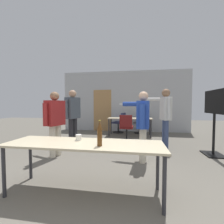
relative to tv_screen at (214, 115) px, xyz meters
The scene contains 13 objects.
back_wall 4.15m from the tv_screen, 128.69° to the left, with size 6.20×0.12×2.95m.
conference_table_near 3.49m from the tv_screen, 142.28° to the right, with size 2.29×0.66×0.75m.
conference_table_far 3.12m from the tv_screen, 136.29° to the left, with size 1.82×0.66×0.75m.
tv_screen is the anchor object (origin of this frame).
person_left_plaid 4.08m from the tv_screen, 169.94° to the right, with size 0.71×0.82×1.63m.
person_center_tall 1.21m from the tv_screen, 160.24° to the left, with size 0.86×0.57×1.77m.
person_far_watching 1.97m from the tv_screen, 159.09° to the right, with size 0.74×0.76×1.61m.
person_near_casual 4.05m from the tv_screen, behind, with size 0.76×0.84×1.78m.
office_chair_side_rolled 2.68m from the tv_screen, 152.77° to the left, with size 0.52×0.56×0.95m.
office_chair_mid_tucked 3.38m from the tv_screen, 121.96° to the left, with size 0.66×0.68×0.93m.
office_chair_near_pushed 3.93m from the tv_screen, 134.76° to the left, with size 0.64×0.60×0.93m.
beer_bottle 3.35m from the tv_screen, 137.71° to the right, with size 0.07×0.07×0.35m.
drink_cup 3.51m from the tv_screen, 145.29° to the right, with size 0.09×0.09×0.09m.
Camera 1 is at (0.55, -1.50, 1.31)m, focal length 24.00 mm.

